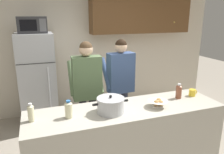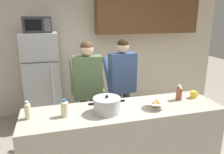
{
  "view_description": "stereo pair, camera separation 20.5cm",
  "coord_description": "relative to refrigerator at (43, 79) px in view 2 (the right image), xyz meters",
  "views": [
    {
      "loc": [
        -1.0,
        -2.26,
        2.02
      ],
      "look_at": [
        0.0,
        0.55,
        1.17
      ],
      "focal_mm": 35.05,
      "sensor_mm": 36.0,
      "label": 1
    },
    {
      "loc": [
        -0.81,
        -2.33,
        2.02
      ],
      "look_at": [
        0.0,
        0.55,
        1.17
      ],
      "focal_mm": 35.05,
      "sensor_mm": 36.0,
      "label": 2
    }
  ],
  "objects": [
    {
      "name": "person_by_sink",
      "position": [
        1.27,
        -0.96,
        0.18
      ],
      "size": [
        0.53,
        0.45,
        1.66
      ],
      "color": "#33384C",
      "rests_on": "ground"
    },
    {
      "name": "kitchen_island",
      "position": [
        1.0,
        -1.85,
        -0.4
      ],
      "size": [
        2.43,
        0.68,
        0.92
      ],
      "primitive_type": "cube",
      "color": "#BCB7A8",
      "rests_on": "ground"
    },
    {
      "name": "cooking_pot",
      "position": [
        0.77,
        -1.9,
        0.15
      ],
      "size": [
        0.43,
        0.32,
        0.22
      ],
      "color": "silver",
      "rests_on": "kitchen_island"
    },
    {
      "name": "bottle_mid_counter",
      "position": [
        1.8,
        -1.78,
        0.16
      ],
      "size": [
        0.08,
        0.08,
        0.21
      ],
      "color": "brown",
      "rests_on": "kitchen_island"
    },
    {
      "name": "bread_bowl",
      "position": [
        1.38,
        -1.94,
        0.11
      ],
      "size": [
        0.25,
        0.25,
        0.1
      ],
      "color": "white",
      "rests_on": "kitchen_island"
    },
    {
      "name": "back_wall_unit",
      "position": [
        1.28,
        0.4,
        0.61
      ],
      "size": [
        6.0,
        0.48,
        2.6
      ],
      "color": "beige",
      "rests_on": "ground"
    },
    {
      "name": "person_near_pot",
      "position": [
        0.69,
        -1.08,
        0.18
      ],
      "size": [
        0.52,
        0.43,
        1.67
      ],
      "color": "black",
      "rests_on": "ground"
    },
    {
      "name": "bottle_far_corner",
      "position": [
        -0.1,
        -1.82,
        0.16
      ],
      "size": [
        0.07,
        0.07,
        0.21
      ],
      "color": "beige",
      "rests_on": "kitchen_island"
    },
    {
      "name": "refrigerator",
      "position": [
        0.0,
        0.0,
        0.0
      ],
      "size": [
        0.64,
        0.68,
        1.72
      ],
      "color": "#B7BABF",
      "rests_on": "ground"
    },
    {
      "name": "bottle_near_edge",
      "position": [
        0.29,
        -1.87,
        0.16
      ],
      "size": [
        0.09,
        0.09,
        0.2
      ],
      "color": "beige",
      "rests_on": "kitchen_island"
    },
    {
      "name": "microwave",
      "position": [
        0.0,
        -0.02,
        1.0
      ],
      "size": [
        0.48,
        0.37,
        0.28
      ],
      "color": "#2D2D30",
      "rests_on": "refrigerator"
    },
    {
      "name": "coffee_mug",
      "position": [
        2.04,
        -1.77,
        0.11
      ],
      "size": [
        0.13,
        0.09,
        0.1
      ],
      "color": "yellow",
      "rests_on": "kitchen_island"
    }
  ]
}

